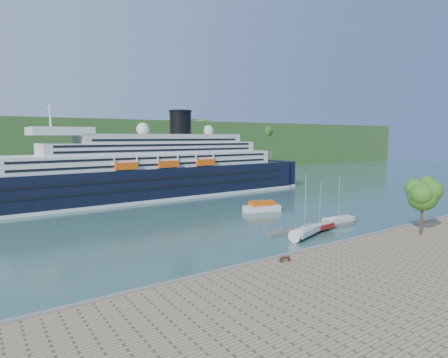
% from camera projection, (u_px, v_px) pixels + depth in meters
% --- Properties ---
extents(ground, '(400.00, 400.00, 0.00)m').
position_uv_depth(ground, '(348.00, 246.00, 57.13)').
color(ground, '#325853').
rests_on(ground, ground).
extents(far_hillside, '(400.00, 50.00, 24.00)m').
position_uv_depth(far_hillside, '(91.00, 147.00, 174.97)').
color(far_hillside, '#396126').
rests_on(far_hillside, ground).
extents(quay_coping, '(220.00, 0.50, 0.30)m').
position_uv_depth(quay_coping, '(349.00, 239.00, 56.84)').
color(quay_coping, slate).
rests_on(quay_coping, promenade).
extents(cruise_ship, '(107.85, 18.02, 24.15)m').
position_uv_depth(cruise_ship, '(144.00, 154.00, 99.99)').
color(cruise_ship, black).
rests_on(cruise_ship, ground).
extents(park_bench, '(1.50, 0.87, 0.90)m').
position_uv_depth(park_bench, '(285.00, 258.00, 47.08)').
color(park_bench, '#4A2515').
rests_on(park_bench, promenade).
extents(promenade_tree, '(6.17, 6.17, 10.22)m').
position_uv_depth(promenade_tree, '(422.00, 203.00, 59.53)').
color(promenade_tree, '#27641A').
rests_on(promenade_tree, promenade).
extents(floating_pontoon, '(19.42, 4.74, 0.43)m').
position_uv_depth(floating_pontoon, '(311.00, 228.00, 67.88)').
color(floating_pontoon, slate).
rests_on(floating_pontoon, ground).
extents(sailboat_white_near, '(8.14, 4.58, 10.15)m').
position_uv_depth(sailboat_white_near, '(307.00, 207.00, 61.88)').
color(sailboat_white_near, silver).
rests_on(sailboat_white_near, ground).
extents(sailboat_red, '(6.64, 2.38, 8.41)m').
position_uv_depth(sailboat_red, '(321.00, 208.00, 65.71)').
color(sailboat_red, maroon).
rests_on(sailboat_red, ground).
extents(sailboat_white_far, '(7.05, 2.27, 9.00)m').
position_uv_depth(sailboat_white_far, '(341.00, 201.00, 70.99)').
color(sailboat_white_far, silver).
rests_on(sailboat_white_far, ground).
extents(tender_launch, '(8.85, 4.72, 2.33)m').
position_uv_depth(tender_launch, '(262.00, 206.00, 83.95)').
color(tender_launch, '#E5530D').
rests_on(tender_launch, ground).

